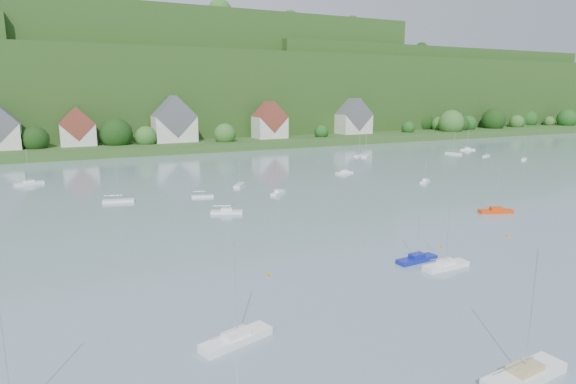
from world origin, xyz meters
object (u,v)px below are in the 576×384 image
Objects in this scene: near_sailboat_3 at (446,265)px; near_sailboat_5 at (496,211)px; near_sailboat_6 at (236,338)px; near_sailboat_2 at (525,374)px; near_sailboat_1 at (417,258)px.

near_sailboat_3 reaches higher than near_sailboat_5.
near_sailboat_3 is 0.94× the size of near_sailboat_6.
near_sailboat_5 is at bearing 29.68° from near_sailboat_3.
near_sailboat_6 reaches higher than near_sailboat_3.
near_sailboat_5 is (29.44, 18.05, -0.01)m from near_sailboat_3.
near_sailboat_5 is (41.70, 39.41, -0.07)m from near_sailboat_2.
near_sailboat_3 is 1.04× the size of near_sailboat_5.
near_sailboat_3 is (1.68, -3.56, 0.02)m from near_sailboat_1.
near_sailboat_2 reaches higher than near_sailboat_3.
near_sailboat_6 is (-30.50, -6.11, 0.02)m from near_sailboat_3.
near_sailboat_1 is 0.93× the size of near_sailboat_3.
near_sailboat_1 is 3.93m from near_sailboat_3.
near_sailboat_2 is at bearing -121.69° from near_sailboat_3.
near_sailboat_2 is 24.63m from near_sailboat_3.
near_sailboat_1 is 0.87× the size of near_sailboat_6.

